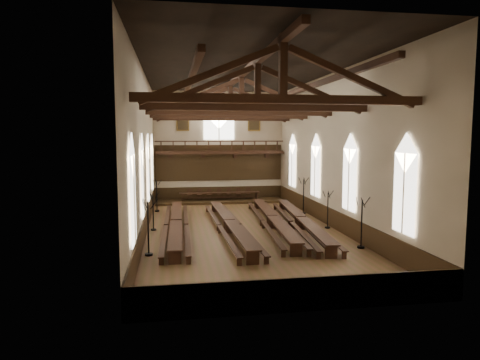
% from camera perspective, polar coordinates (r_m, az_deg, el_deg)
% --- Properties ---
extents(ground, '(26.00, 26.00, 0.00)m').
position_cam_1_polar(ground, '(27.51, 0.20, -6.59)').
color(ground, brown).
rests_on(ground, ground).
extents(room_walls, '(26.00, 26.00, 26.00)m').
position_cam_1_polar(room_walls, '(26.85, 0.20, 6.99)').
color(room_walls, beige).
rests_on(room_walls, ground).
extents(wainscot_band, '(12.00, 26.00, 1.20)m').
position_cam_1_polar(wainscot_band, '(27.39, 0.20, -5.36)').
color(wainscot_band, '#34200F').
rests_on(wainscot_band, ground).
extents(side_windows, '(11.85, 19.80, 4.50)m').
position_cam_1_polar(side_windows, '(26.94, 0.20, 1.20)').
color(side_windows, white).
rests_on(side_windows, room_walls).
extents(end_window, '(2.80, 0.12, 3.80)m').
position_cam_1_polar(end_window, '(39.65, -2.83, 7.76)').
color(end_window, white).
rests_on(end_window, room_walls).
extents(minstrels_gallery, '(11.80, 1.24, 3.70)m').
position_cam_1_polar(minstrels_gallery, '(39.45, -2.77, 2.95)').
color(minstrels_gallery, '#341D10').
rests_on(minstrels_gallery, room_walls).
extents(portraits, '(7.75, 0.09, 1.45)m').
position_cam_1_polar(portraits, '(39.65, -2.83, 7.59)').
color(portraits, brown).
rests_on(portraits, room_walls).
extents(roof_trusses, '(11.70, 25.70, 2.80)m').
position_cam_1_polar(roof_trusses, '(26.94, 0.21, 10.72)').
color(roof_trusses, '#341D10').
rests_on(roof_trusses, room_walls).
extents(refectory_row_a, '(1.68, 14.51, 0.76)m').
position_cam_1_polar(refectory_row_a, '(27.08, -8.50, -5.66)').
color(refectory_row_a, '#341D10').
rests_on(refectory_row_a, ground).
extents(refectory_row_b, '(1.73, 14.67, 0.78)m').
position_cam_1_polar(refectory_row_b, '(26.74, -1.43, -5.72)').
color(refectory_row_b, '#341D10').
rests_on(refectory_row_b, ground).
extents(refectory_row_c, '(2.03, 14.71, 0.77)m').
position_cam_1_polar(refectory_row_c, '(28.20, 4.37, -5.13)').
color(refectory_row_c, '#341D10').
rests_on(refectory_row_c, ground).
extents(refectory_row_d, '(2.17, 14.64, 0.76)m').
position_cam_1_polar(refectory_row_d, '(28.05, 8.20, -5.24)').
color(refectory_row_d, '#341D10').
rests_on(refectory_row_d, ground).
extents(dais, '(11.40, 2.92, 0.19)m').
position_cam_1_polar(dais, '(38.59, -2.69, -2.80)').
color(dais, '#34200F').
rests_on(dais, ground).
extents(high_table, '(7.26, 0.83, 0.68)m').
position_cam_1_polar(high_table, '(38.49, -2.70, -1.81)').
color(high_table, '#341D10').
rests_on(high_table, dais).
extents(high_chairs, '(5.86, 0.46, 0.97)m').
position_cam_1_polar(high_chairs, '(39.20, -2.81, -1.73)').
color(high_chairs, '#341D10').
rests_on(high_chairs, dais).
extents(candelabrum_left_near, '(0.77, 0.88, 2.87)m').
position_cam_1_polar(candelabrum_left_near, '(21.97, -12.11, -7.62)').
color(candelabrum_left_near, black).
rests_on(candelabrum_left_near, ground).
extents(candelabrum_left_mid, '(0.66, 0.77, 2.49)m').
position_cam_1_polar(candelabrum_left_mid, '(27.63, -11.49, -5.05)').
color(candelabrum_left_mid, black).
rests_on(candelabrum_left_mid, ground).
extents(candelabrum_left_far, '(0.77, 0.76, 2.58)m').
position_cam_1_polar(candelabrum_left_far, '(34.30, -11.02, -2.85)').
color(candelabrum_left_far, black).
rests_on(candelabrum_left_far, ground).
extents(candelabrum_right_near, '(0.80, 0.83, 2.76)m').
position_cam_1_polar(candelabrum_right_near, '(23.75, 15.87, -6.78)').
color(candelabrum_right_near, black).
rests_on(candelabrum_right_near, ground).
extents(candelabrum_right_mid, '(0.74, 0.70, 2.46)m').
position_cam_1_polar(candelabrum_right_mid, '(28.26, 11.60, -4.83)').
color(candelabrum_right_mid, black).
rests_on(candelabrum_right_mid, ground).
extents(candelabrum_right_far, '(0.86, 0.80, 2.82)m').
position_cam_1_polar(candelabrum_right_far, '(33.03, 8.46, -3.02)').
color(candelabrum_right_far, black).
rests_on(candelabrum_right_far, ground).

